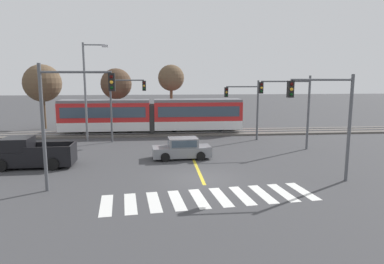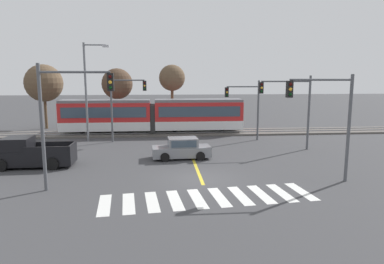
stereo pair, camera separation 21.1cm
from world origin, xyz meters
The scene contains 27 objects.
ground_plane centered at (0.00, 0.00, 0.00)m, with size 200.00×200.00×0.00m, color #3D3D3F.
track_bed centered at (0.00, 16.41, 0.09)m, with size 120.00×4.00×0.18m, color #56514C.
rail_near centered at (0.00, 15.69, 0.23)m, with size 120.00×0.08×0.10m, color #939399.
rail_far centered at (0.00, 17.13, 0.23)m, with size 120.00×0.08×0.10m, color #939399.
light_rail_tram centered at (-3.11, 16.40, 2.05)m, with size 18.50×2.64×3.43m.
crosswalk_stripe_0 centered at (-4.92, -3.63, 0.00)m, with size 0.56×2.80×0.01m, color silver.
crosswalk_stripe_1 centered at (-3.83, -3.52, 0.00)m, with size 0.56×2.80×0.01m, color silver.
crosswalk_stripe_2 centered at (-2.74, -3.40, 0.00)m, with size 0.56×2.80×0.01m, color silver.
crosswalk_stripe_3 centered at (-1.64, -3.29, 0.00)m, with size 0.56×2.80×0.01m, color silver.
crosswalk_stripe_4 centered at (-0.55, -3.18, 0.00)m, with size 0.56×2.80×0.01m, color silver.
crosswalk_stripe_5 centered at (0.55, -3.07, 0.00)m, with size 0.56×2.80×0.01m, color silver.
crosswalk_stripe_6 centered at (1.64, -2.95, 0.00)m, with size 0.56×2.80×0.01m, color silver.
crosswalk_stripe_7 centered at (2.74, -2.84, 0.00)m, with size 0.56×2.80×0.01m, color silver.
crosswalk_stripe_8 centered at (3.83, -2.73, 0.00)m, with size 0.56×2.80×0.01m, color silver.
crosswalk_stripe_9 centered at (4.92, -2.62, 0.00)m, with size 0.56×2.80×0.01m, color silver.
lane_centre_line centered at (0.00, 6.64, 0.00)m, with size 0.20×15.53×0.01m, color gold.
sedan_crossing centered at (-0.80, 5.30, 0.70)m, with size 4.29×2.09×1.52m.
pickup_truck centered at (-10.91, 3.81, 0.84)m, with size 5.44×2.32×1.98m.
traffic_light_near_left centered at (-7.08, -1.25, 4.30)m, with size 3.75×0.38×6.54m.
traffic_light_far_right centered at (5.67, 12.11, 3.61)m, with size 3.25×0.38×5.57m.
traffic_light_mid_right centered at (8.19, 7.51, 3.98)m, with size 4.25×0.38×5.99m.
traffic_light_near_right centered at (6.87, -1.11, 4.03)m, with size 3.75×0.38×6.01m.
traffic_light_far_left centered at (-5.63, 12.28, 3.95)m, with size 3.25×0.38×6.02m.
street_lamp_west centered at (-8.83, 13.03, 5.06)m, with size 2.32×0.28×8.92m.
bare_tree_far_west centered at (-15.45, 21.45, 5.19)m, with size 4.22×4.22×7.32m.
bare_tree_west centered at (-7.10, 20.20, 5.11)m, with size 3.44×3.44×6.86m.
bare_tree_east centered at (-0.95, 20.31, 5.74)m, with size 2.96×2.96×7.28m.
Camera 1 is at (-2.47, -18.99, 5.82)m, focal length 32.00 mm.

